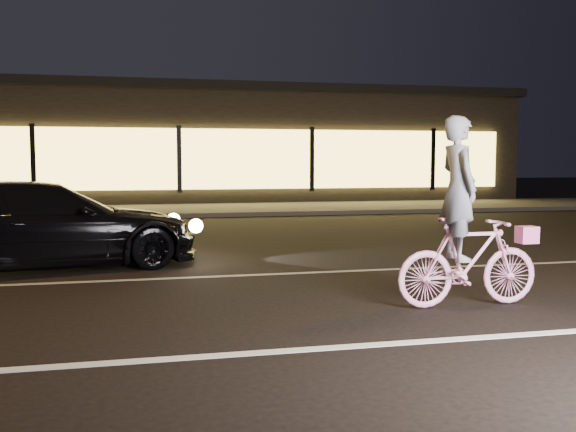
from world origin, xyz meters
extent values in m
plane|color=black|center=(0.00, 0.00, 0.00)|extent=(90.00, 90.00, 0.00)
cube|color=silver|center=(0.00, -1.50, 0.00)|extent=(60.00, 0.12, 0.01)
cube|color=gray|center=(0.00, 2.00, 0.00)|extent=(60.00, 0.10, 0.01)
cube|color=#383533|center=(0.00, 13.00, 0.06)|extent=(30.00, 4.00, 0.12)
cube|color=black|center=(0.00, 19.00, 2.00)|extent=(25.00, 8.00, 4.00)
cube|color=black|center=(0.00, 19.00, 4.05)|extent=(25.40, 8.40, 0.30)
cube|color=#FFD859|center=(0.00, 14.90, 1.60)|extent=(23.00, 0.15, 2.00)
cube|color=black|center=(-4.50, 14.82, 1.60)|extent=(0.15, 0.08, 2.20)
cube|color=black|center=(0.00, 14.82, 1.60)|extent=(0.15, 0.08, 2.20)
cube|color=black|center=(4.50, 14.82, 1.60)|extent=(0.15, 0.08, 2.20)
cube|color=black|center=(9.00, 14.82, 1.60)|extent=(0.15, 0.08, 2.20)
imported|color=#FF3FA4|center=(2.11, -0.36, 0.48)|extent=(1.60, 0.45, 0.96)
imported|color=silver|center=(1.97, -0.36, 1.26)|extent=(0.36, 0.55, 1.52)
cube|color=#FF4AB1|center=(2.80, -0.36, 0.75)|extent=(0.20, 0.17, 0.18)
imported|color=black|center=(-2.63, 3.18, 0.63)|extent=(4.65, 2.74, 1.27)
sphere|color=#FFF2BF|center=(-0.75, 4.22, 0.58)|extent=(0.21, 0.21, 0.21)
sphere|color=#FFF2BF|center=(-0.48, 3.10, 0.58)|extent=(0.21, 0.21, 0.21)
camera|label=1|loc=(-1.29, -6.49, 1.56)|focal=40.00mm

